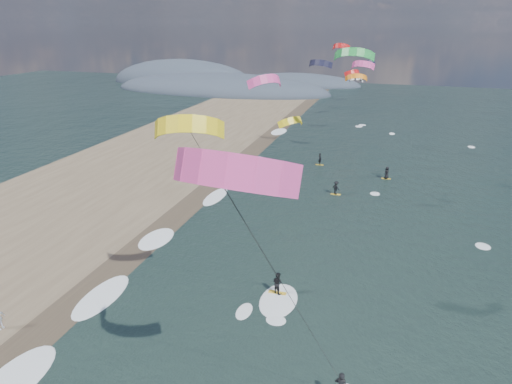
% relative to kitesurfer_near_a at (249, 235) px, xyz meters
% --- Properties ---
extents(sand_strip, '(26.00, 240.00, 0.00)m').
position_rel_kitesurfer_near_a_xyz_m(sand_strip, '(-27.52, 12.96, -11.66)').
color(sand_strip, brown).
rests_on(sand_strip, ground).
extents(wet_sand_strip, '(3.00, 240.00, 0.00)m').
position_rel_kitesurfer_near_a_xyz_m(wet_sand_strip, '(-15.52, 12.96, -11.66)').
color(wet_sand_strip, '#382D23').
rests_on(wet_sand_strip, ground).
extents(coastal_hills, '(80.00, 41.00, 15.00)m').
position_rel_kitesurfer_near_a_xyz_m(coastal_hills, '(-48.36, 110.82, -11.66)').
color(coastal_hills, '#3D4756').
rests_on(coastal_hills, ground).
extents(kitesurfer_near_a, '(7.89, 8.51, 15.26)m').
position_rel_kitesurfer_near_a_xyz_m(kitesurfer_near_a, '(0.00, 0.00, 0.00)').
color(kitesurfer_near_a, gold).
rests_on(kitesurfer_near_a, ground).
extents(kitesurfer_near_b, '(7.09, 8.66, 14.52)m').
position_rel_kitesurfer_near_a_xyz_m(kitesurfer_near_b, '(-4.68, 8.92, -2.24)').
color(kitesurfer_near_b, gold).
rests_on(kitesurfer_near_b, ground).
extents(far_kitesurfers, '(10.05, 11.16, 1.69)m').
position_rel_kitesurfer_near_a_xyz_m(far_kitesurfers, '(-0.12, 38.06, -10.85)').
color(far_kitesurfers, gold).
rests_on(far_kitesurfers, ground).
extents(bg_kite_field, '(10.31, 70.47, 9.84)m').
position_rel_kitesurfer_near_a_xyz_m(bg_kite_field, '(-3.64, 55.46, -0.04)').
color(bg_kite_field, red).
rests_on(bg_kite_field, ground).
extents(shoreline_surf, '(2.40, 79.40, 0.11)m').
position_rel_kitesurfer_near_a_xyz_m(shoreline_surf, '(-14.32, 17.71, -11.66)').
color(shoreline_surf, white).
rests_on(shoreline_surf, ground).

